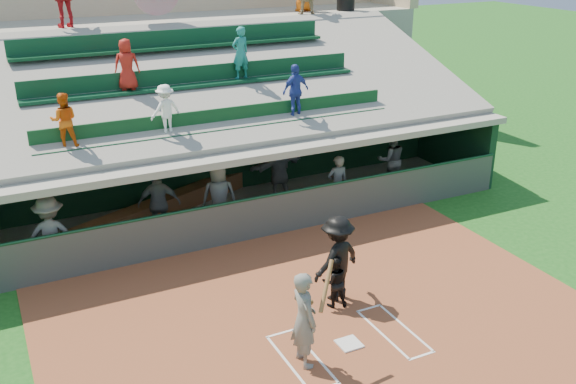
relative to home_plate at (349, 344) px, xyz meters
name	(u,v)px	position (x,y,z in m)	size (l,w,h in m)	color
ground	(349,345)	(0.00, 0.00, -0.04)	(100.00, 100.00, 0.00)	#184F16
dirt_slab	(336,331)	(0.00, 0.50, -0.03)	(11.00, 9.00, 0.02)	brown
home_plate	(349,344)	(0.00, 0.00, 0.00)	(0.43, 0.43, 0.03)	silver
batters_box_chalk	(349,344)	(0.00, 0.00, -0.01)	(2.65, 1.85, 0.01)	silver
dugout_floor	(222,215)	(0.00, 6.75, -0.02)	(16.00, 3.50, 0.04)	gray
concourse_slab	(152,86)	(0.00, 13.50, 2.26)	(20.00, 3.00, 4.60)	gray
grandstand	(177,106)	(-0.01, 10.51, 2.23)	(20.40, 10.40, 7.80)	#474B47
batter_at_plate	(304,319)	(-1.02, -0.10, 0.91)	(0.85, 0.76, 1.95)	#5C5F59
catcher	(335,282)	(0.44, 1.33, 0.54)	(0.54, 0.42, 1.12)	black
home_umpire	(337,258)	(0.63, 1.58, 0.92)	(1.21, 0.70, 1.88)	black
dugout_bench	(202,191)	(-0.13, 8.02, 0.25)	(16.41, 0.49, 0.49)	#966036
dugout_player_a	(51,235)	(-4.59, 5.43, 0.92)	(1.18, 0.68, 1.83)	#51534F
dugout_player_b	(159,204)	(-1.90, 6.13, 0.91)	(1.06, 0.44, 1.81)	#585B56
dugout_player_c	(219,196)	(-0.37, 5.91, 0.91)	(0.88, 0.58, 1.81)	#5A5C57
dugout_player_d	(279,167)	(1.90, 7.05, 0.98)	(1.81, 0.58, 1.95)	#585C56
dugout_player_e	(337,184)	(2.94, 5.52, 0.83)	(0.60, 0.39, 1.64)	#51534E
dugout_player_f	(391,160)	(5.34, 6.42, 0.89)	(0.86, 0.67, 1.76)	#61645E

